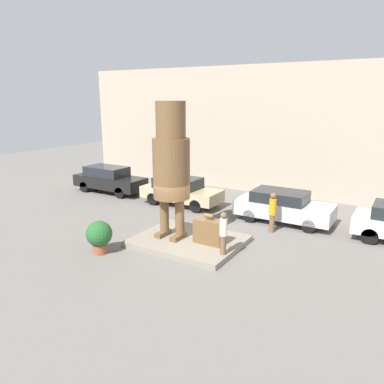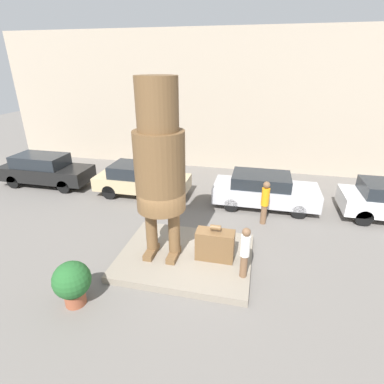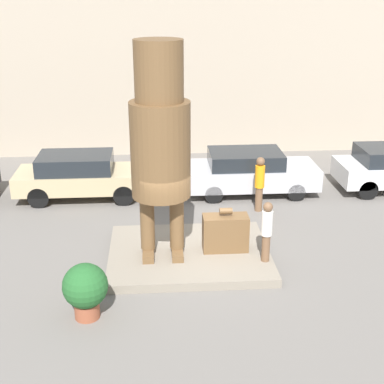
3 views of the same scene
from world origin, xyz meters
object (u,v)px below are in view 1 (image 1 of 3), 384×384
parked_car_tan (180,191)px  worker_hivis (273,211)px  parked_car_black (109,179)px  statue_figure (171,160)px  giant_suitcase (209,231)px  tourist (223,232)px  planter_pot (99,235)px  parked_car_silver (283,206)px

parked_car_tan → worker_hivis: worker_hivis is taller
parked_car_black → worker_hivis: worker_hivis is taller
parked_car_black → statue_figure: bearing=-31.2°
parked_car_tan → worker_hivis: bearing=-15.1°
giant_suitcase → tourist: size_ratio=0.74×
tourist → parked_car_black: size_ratio=0.34×
giant_suitcase → parked_car_tan: parked_car_tan is taller
parked_car_black → worker_hivis: bearing=-8.5°
giant_suitcase → planter_pot: giant_suitcase is taller
parked_car_tan → planter_pot: bearing=-82.5°
statue_figure → parked_car_silver: statue_figure is taller
giant_suitcase → parked_car_black: bearing=154.0°
parked_car_silver → planter_pot: parked_car_silver is taller
planter_pot → parked_car_tan: bearing=97.5°
giant_suitcase → parked_car_black: parked_car_black is taller
parked_car_black → planter_pot: 9.79m
parked_car_black → tourist: bearing=-27.0°
giant_suitcase → parked_car_tan: (-4.38, 4.70, 0.10)m
statue_figure → planter_pot: size_ratio=4.26×
giant_suitcase → parked_car_tan: bearing=133.0°
statue_figure → worker_hivis: bearing=45.4°
giant_suitcase → planter_pot: bearing=-142.9°
tourist → parked_car_silver: tourist is taller
parked_car_silver → tourist: bearing=-95.5°
worker_hivis → parked_car_tan: bearing=164.9°
giant_suitcase → parked_car_tan: 6.43m
parked_car_tan → planter_pot: size_ratio=3.49×
tourist → parked_car_tan: size_ratio=0.36×
parked_car_black → parked_car_tan: (5.45, -0.10, -0.04)m
statue_figure → worker_hivis: (3.20, 3.24, -2.47)m
worker_hivis → giant_suitcase: bearing=-115.9°
giant_suitcase → parked_car_black: 10.95m
tourist → parked_car_black: tourist is taller
statue_figure → parked_car_silver: bearing=56.9°
tourist → parked_car_silver: size_ratio=0.36×
giant_suitcase → statue_figure: bearing=-175.5°
giant_suitcase → planter_pot: size_ratio=0.94×
giant_suitcase → parked_car_silver: bearing=72.6°
statue_figure → parked_car_black: (-8.15, 4.94, -2.60)m
parked_car_black → parked_car_tan: size_ratio=1.06×
parked_car_tan → worker_hivis: (5.90, -1.59, 0.17)m
parked_car_tan → parked_car_silver: size_ratio=0.99×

